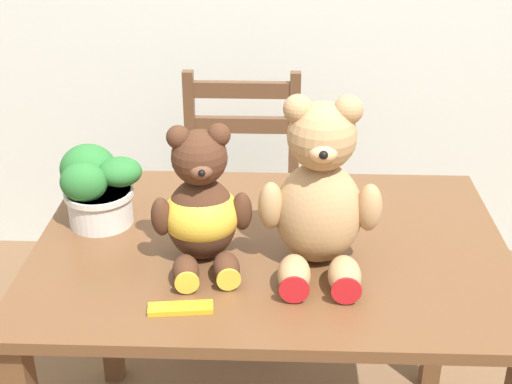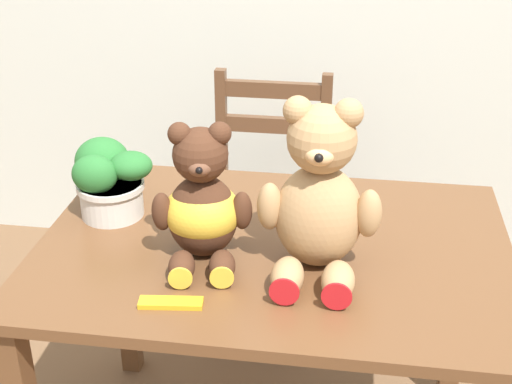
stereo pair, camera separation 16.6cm
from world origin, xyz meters
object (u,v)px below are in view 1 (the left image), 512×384
Objects in this scene: teddy_bear_left at (201,208)px; chocolate_bar at (181,308)px; teddy_bear_right at (320,195)px; wooden_chair_behind at (241,199)px; potted_plant at (96,185)px.

chocolate_bar is at bearing 72.79° from teddy_bear_left.
teddy_bear_right is 0.41m from chocolate_bar.
wooden_chair_behind is 4.08× the size of potted_plant.
teddy_bear_left is at bearing -1.11° from teddy_bear_right.
wooden_chair_behind is 2.20× the size of teddy_bear_right.
chocolate_bar is (-0.30, -0.21, -0.17)m from teddy_bear_right.
potted_plant is at bearing 65.90° from wooden_chair_behind.
potted_plant is at bearing 124.33° from chocolate_bar.
teddy_bear_right is (0.28, -0.01, 0.04)m from teddy_bear_left.
wooden_chair_behind is 1.03m from teddy_bear_left.
chocolate_bar is (-0.03, -0.22, -0.13)m from teddy_bear_left.
potted_plant reaches higher than wooden_chair_behind.
chocolate_bar is at bearing 34.99° from teddy_bear_right.
wooden_chair_behind is at bearing 86.83° from chocolate_bar.
teddy_bear_left is 0.28m from teddy_bear_right.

